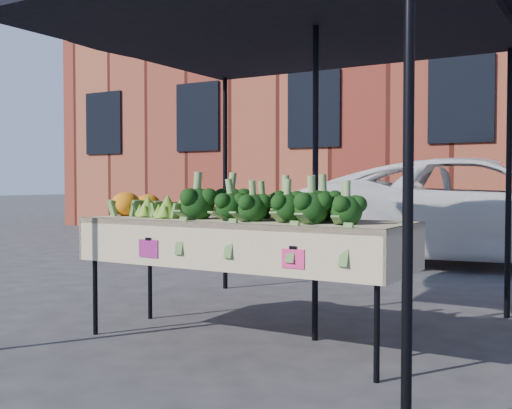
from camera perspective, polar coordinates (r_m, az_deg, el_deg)
name	(u,v)px	position (r m, az deg, el deg)	size (l,w,h in m)	color
ground	(280,345)	(4.55, 2.21, -12.78)	(90.00, 90.00, 0.00)	#2C2C2F
table	(242,282)	(4.46, -1.32, -7.16)	(2.40, 0.81, 0.90)	#BCAC8D
canopy	(279,156)	(4.78, 2.09, 4.52)	(3.16, 3.16, 2.74)	black
broccoli_heap	(277,199)	(4.29, 1.98, 0.50)	(1.40, 0.60, 0.30)	black
romanesco_cluster	(167,202)	(4.78, -8.20, 0.23)	(0.46, 0.50, 0.23)	#84AC32
cauliflower_pair	(137,202)	(5.08, -10.89, 0.19)	(0.26, 0.46, 0.20)	orange
vehicle	(484,72)	(9.51, 20.28, 11.36)	(2.51, 1.51, 5.44)	white
building_left	(327,62)	(17.70, 6.55, 12.90)	(12.00, 8.00, 9.00)	maroon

